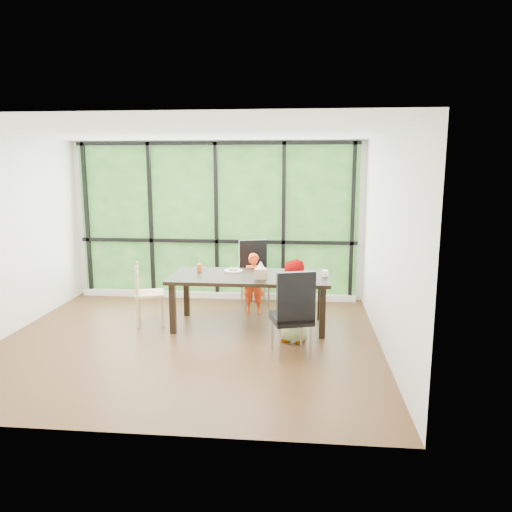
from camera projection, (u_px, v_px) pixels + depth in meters
name	position (u px, v px, depth m)	size (l,w,h in m)	color
ground	(189.00, 341.00, 6.41)	(5.00, 5.00, 0.00)	black
back_wall	(217.00, 221.00, 8.37)	(5.00, 5.00, 0.00)	silver
foliage_backdrop	(217.00, 221.00, 8.35)	(4.80, 0.02, 2.65)	#1F501C
window_mullions	(216.00, 221.00, 8.31)	(4.80, 0.06, 2.65)	black
window_sill	(217.00, 295.00, 8.51)	(4.80, 0.12, 0.10)	silver
dining_table	(250.00, 301.00, 6.97)	(2.24, 1.01, 0.75)	black
chair_window_leather	(255.00, 274.00, 7.90)	(0.46, 0.46, 1.08)	black
chair_interior_leather	(291.00, 312.00, 5.88)	(0.46, 0.46, 1.08)	black
chair_end_beech	(150.00, 294.00, 7.07)	(0.42, 0.40, 0.90)	tan
child_toddler	(254.00, 284.00, 7.54)	(0.35, 0.23, 0.96)	#F64416
child_older	(296.00, 301.00, 6.32)	(0.54, 0.35, 1.10)	slate
placemat	(292.00, 279.00, 6.65)	(0.43, 0.31, 0.01)	tan
plate_far	(234.00, 271.00, 7.17)	(0.27, 0.27, 0.02)	white
plate_near	(294.00, 279.00, 6.63)	(0.22, 0.22, 0.01)	white
orange_cup	(199.00, 268.00, 7.17)	(0.07, 0.07, 0.11)	#D85519
green_cup	(312.00, 277.00, 6.51)	(0.07, 0.07, 0.12)	#3BD62C
white_mug	(325.00, 273.00, 6.83)	(0.09, 0.09, 0.09)	white
tissue_box	(261.00, 274.00, 6.70)	(0.16, 0.16, 0.14)	tan
crepe_rolls_far	(234.00, 269.00, 7.16)	(0.15, 0.12, 0.04)	tan
crepe_rolls_near	(294.00, 277.00, 6.63)	(0.10, 0.12, 0.04)	tan
straw_white	(199.00, 261.00, 7.15)	(0.01, 0.01, 0.20)	white
straw_pink	(313.00, 270.00, 6.49)	(0.01, 0.01, 0.20)	pink
tissue	(261.00, 265.00, 6.67)	(0.12, 0.12, 0.11)	white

